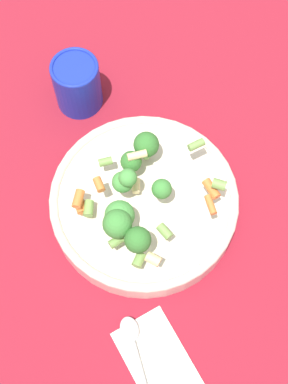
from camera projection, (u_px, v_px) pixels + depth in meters
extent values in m
plane|color=maroon|center=(144.00, 208.00, 0.83)|extent=(3.00, 3.00, 0.00)
cylinder|color=beige|center=(144.00, 203.00, 0.81)|extent=(0.28, 0.28, 0.04)
torus|color=beige|center=(144.00, 198.00, 0.79)|extent=(0.28, 0.28, 0.01)
cylinder|color=#8CB766|center=(146.00, 153.00, 0.81)|extent=(0.01, 0.01, 0.02)
sphere|color=#33722D|center=(146.00, 145.00, 0.78)|extent=(0.04, 0.04, 0.04)
cylinder|color=#8CB766|center=(123.00, 188.00, 0.77)|extent=(0.01, 0.01, 0.01)
sphere|color=#479342|center=(123.00, 182.00, 0.75)|extent=(0.03, 0.03, 0.03)
cylinder|color=#8CB766|center=(130.00, 169.00, 0.80)|extent=(0.01, 0.01, 0.02)
sphere|color=#33722D|center=(130.00, 162.00, 0.78)|extent=(0.03, 0.03, 0.03)
cylinder|color=#8CB766|center=(161.00, 194.00, 0.77)|extent=(0.01, 0.01, 0.01)
sphere|color=#3D8438|center=(162.00, 189.00, 0.75)|extent=(0.03, 0.03, 0.03)
cylinder|color=#8CB766|center=(138.00, 245.00, 0.73)|extent=(0.01, 0.01, 0.01)
sphere|color=#33722D|center=(138.00, 240.00, 0.71)|extent=(0.04, 0.04, 0.04)
cylinder|color=#8CB766|center=(120.00, 221.00, 0.76)|extent=(0.01, 0.01, 0.01)
sphere|color=#479342|center=(120.00, 215.00, 0.74)|extent=(0.04, 0.04, 0.04)
cylinder|color=#8CB766|center=(118.00, 231.00, 0.74)|extent=(0.01, 0.01, 0.02)
sphere|color=#3D8438|center=(117.00, 224.00, 0.72)|extent=(0.04, 0.04, 0.04)
cylinder|color=#8CB766|center=(128.00, 183.00, 0.75)|extent=(0.01, 0.01, 0.01)
sphere|color=#479342|center=(128.00, 178.00, 0.74)|extent=(0.03, 0.03, 0.03)
cylinder|color=#729E4C|center=(162.00, 233.00, 0.74)|extent=(0.02, 0.02, 0.01)
cylinder|color=#729E4C|center=(196.00, 145.00, 0.77)|extent=(0.01, 0.02, 0.01)
cylinder|color=orange|center=(80.00, 206.00, 0.77)|extent=(0.02, 0.02, 0.01)
cylinder|color=beige|center=(120.00, 218.00, 0.77)|extent=(0.02, 0.02, 0.01)
cylinder|color=beige|center=(153.00, 259.00, 0.72)|extent=(0.02, 0.02, 0.01)
cylinder|color=orange|center=(211.00, 205.00, 0.74)|extent=(0.03, 0.01, 0.01)
cylinder|color=beige|center=(136.00, 186.00, 0.78)|extent=(0.02, 0.02, 0.01)
cylinder|color=orange|center=(211.00, 189.00, 0.76)|extent=(0.03, 0.02, 0.01)
cylinder|color=#729E4C|center=(116.00, 241.00, 0.74)|extent=(0.02, 0.02, 0.01)
cylinder|color=#729E4C|center=(219.00, 184.00, 0.74)|extent=(0.02, 0.02, 0.01)
cylinder|color=#729E4C|center=(89.00, 208.00, 0.77)|extent=(0.03, 0.02, 0.01)
cylinder|color=orange|center=(78.00, 199.00, 0.76)|extent=(0.03, 0.03, 0.01)
cylinder|color=orange|center=(99.00, 184.00, 0.75)|extent=(0.02, 0.01, 0.01)
cylinder|color=#729E4C|center=(139.00, 260.00, 0.73)|extent=(0.02, 0.02, 0.01)
cylinder|color=#729E4C|center=(106.00, 162.00, 0.78)|extent=(0.01, 0.02, 0.01)
cylinder|color=beige|center=(137.00, 155.00, 0.76)|extent=(0.02, 0.03, 0.01)
cylinder|color=#192DAD|center=(77.00, 85.00, 0.87)|extent=(0.08, 0.08, 0.09)
torus|color=#192DAD|center=(74.00, 67.00, 0.82)|extent=(0.08, 0.08, 0.01)
cube|color=white|center=(157.00, 359.00, 0.74)|extent=(0.13, 0.09, 0.01)
ellipsoid|color=silver|center=(129.00, 329.00, 0.75)|extent=(0.04, 0.03, 0.01)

